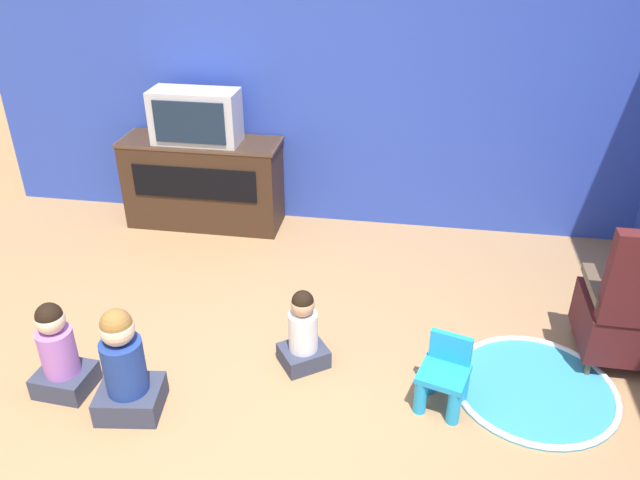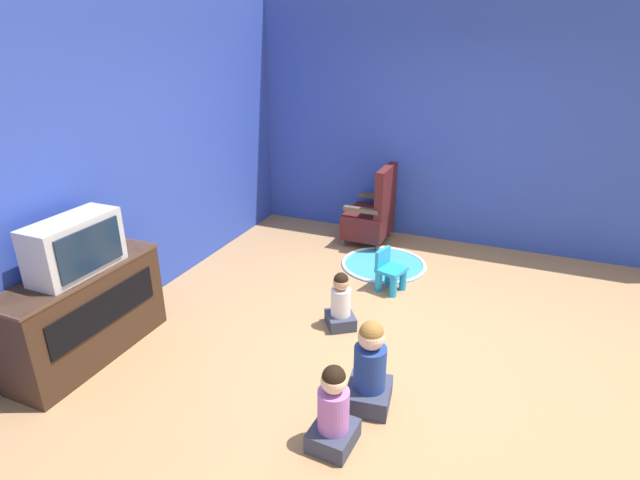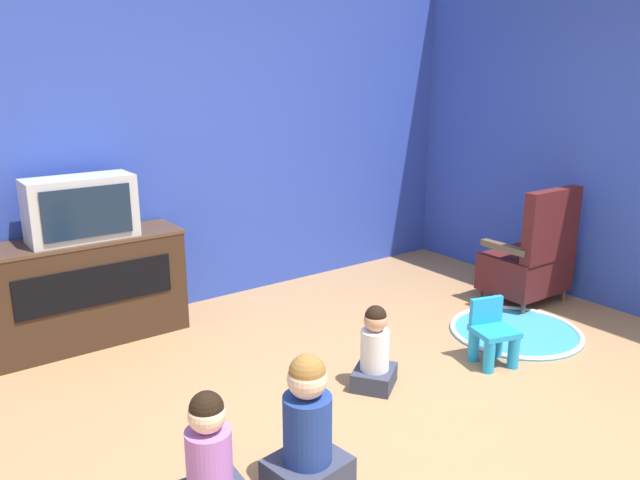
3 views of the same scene
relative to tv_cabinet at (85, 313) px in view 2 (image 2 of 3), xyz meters
name	(u,v)px [view 2 (image 2 of 3)]	position (x,y,z in m)	size (l,w,h in m)	color
ground_plane	(403,343)	(1.12, -2.29, -0.39)	(30.00, 30.00, 0.00)	#9E754C
wall_back	(119,155)	(0.91, 0.30, 1.04)	(5.57, 0.12, 2.86)	#2D47B2
wall_right	(479,126)	(3.63, -2.47, 1.04)	(0.12, 5.65, 2.86)	#2D47B2
tv_cabinet	(85,313)	(0.00, 0.00, 0.00)	(1.32, 0.45, 0.75)	#382316
television	(75,246)	(0.00, -0.04, 0.58)	(0.70, 0.32, 0.43)	#B7B7BC
black_armchair	(372,214)	(3.14, -1.38, -0.02)	(0.64, 0.52, 0.97)	brown
yellow_kid_chair	(390,273)	(2.01, -1.93, -0.20)	(0.32, 0.31, 0.43)	#1E99DB
play_mat	(384,264)	(2.55, -1.72, -0.38)	(0.95, 0.95, 0.04)	teal
child_watching_left	(333,412)	(-0.14, -2.15, -0.13)	(0.32, 0.28, 0.59)	#33384C
child_watching_center	(370,370)	(0.30, -2.25, -0.10)	(0.38, 0.34, 0.67)	#33384C
child_watching_right	(341,304)	(1.18, -1.71, -0.16)	(0.35, 0.35, 0.53)	#33384C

